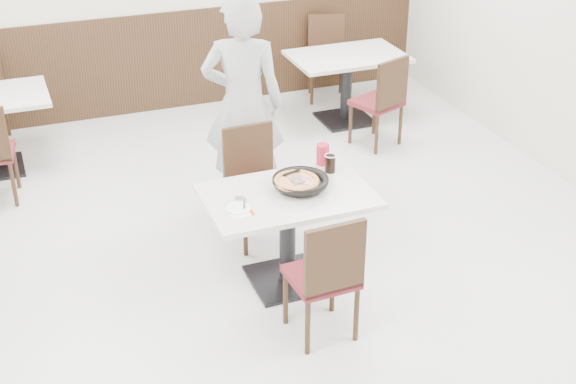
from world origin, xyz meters
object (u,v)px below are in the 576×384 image
object	(u,v)px
pizza	(296,183)
diner_person	(243,105)
chair_near	(321,274)
bg_chair_right_far	(327,60)
cola_glass	(330,164)
side_plate	(238,208)
bg_chair_right_near	(377,100)
bg_table_right	(346,88)
red_cup	(323,154)
main_table	(287,238)
pizza_pan	(300,184)

from	to	relation	value
pizza	diner_person	bearing A→B (deg)	89.61
chair_near	bg_chair_right_far	bearing A→B (deg)	63.35
cola_glass	diner_person	world-z (taller)	diner_person
side_plate	bg_chair_right_near	xyz separation A→B (m)	(2.13, 2.11, -0.28)
cola_glass	diner_person	distance (m)	1.12
bg_table_right	red_cup	bearing A→B (deg)	-118.72
diner_person	bg_table_right	distance (m)	2.22
pizza	bg_chair_right_far	distance (m)	3.76
diner_person	bg_table_right	world-z (taller)	diner_person
main_table	side_plate	distance (m)	0.56
side_plate	bg_chair_right_near	world-z (taller)	bg_chair_right_near
bg_chair_right_near	diner_person	bearing A→B (deg)	-176.95
diner_person	bg_chair_right_far	world-z (taller)	diner_person
side_plate	bg_chair_right_near	distance (m)	3.01
red_cup	bg_chair_right_near	xyz separation A→B (m)	(1.30, 1.66, -0.35)
cola_glass	chair_near	bearing A→B (deg)	-116.55
bg_chair_right_far	red_cup	bearing A→B (deg)	85.20
pizza	red_cup	world-z (taller)	red_cup
chair_near	cola_glass	world-z (taller)	chair_near
diner_person	bg_chair_right_near	distance (m)	1.86
chair_near	pizza	xyz separation A→B (m)	(0.08, 0.67, 0.34)
cola_glass	red_cup	bearing A→B (deg)	89.51
main_table	chair_near	bearing A→B (deg)	-90.76
pizza	bg_chair_right_near	size ratio (longest dim) A/B	0.33
main_table	diner_person	bearing A→B (deg)	86.21
side_plate	cola_glass	distance (m)	0.88
pizza	diner_person	world-z (taller)	diner_person
red_cup	chair_near	bearing A→B (deg)	-113.22
main_table	pizza_pan	xyz separation A→B (m)	(0.11, 0.03, 0.42)
bg_chair_right_near	pizza_pan	bearing A→B (deg)	-150.51
pizza_pan	bg_table_right	distance (m)	3.12
chair_near	bg_chair_right_far	size ratio (longest dim) A/B	1.00
chair_near	diner_person	distance (m)	1.98
side_plate	bg_table_right	xyz separation A→B (m)	(2.10, 2.78, -0.38)
cola_glass	side_plate	bearing A→B (deg)	-159.50
main_table	bg_table_right	distance (m)	3.18
main_table	diner_person	size ratio (longest dim) A/B	0.64
pizza_pan	pizza	world-z (taller)	pizza
pizza	side_plate	world-z (taller)	pizza
bg_table_right	bg_chair_right_near	distance (m)	0.68
bg_chair_right_near	bg_chair_right_far	bearing A→B (deg)	67.21
bg_chair_right_near	bg_table_right	bearing A→B (deg)	71.07
cola_glass	pizza_pan	bearing A→B (deg)	-149.97
pizza	bg_chair_right_far	bearing A→B (deg)	63.23
bg_table_right	bg_chair_right_far	xyz separation A→B (m)	(0.06, 0.67, 0.10)
pizza	diner_person	xyz separation A→B (m)	(0.01, 1.25, 0.13)
side_plate	red_cup	bearing A→B (deg)	28.83
red_cup	bg_table_right	distance (m)	2.69
pizza	bg_chair_right_far	size ratio (longest dim) A/B	0.33
chair_near	pizza	size ratio (longest dim) A/B	3.03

